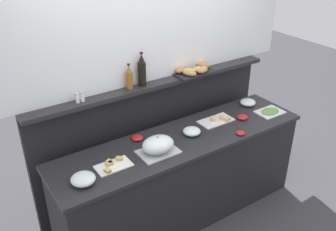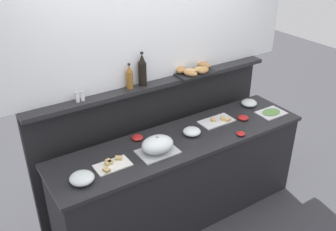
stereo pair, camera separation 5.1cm
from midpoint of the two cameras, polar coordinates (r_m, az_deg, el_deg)
The scene contains 19 objects.
ground_plane at distance 4.35m, azimuth -2.24°, elevation -10.14°, with size 12.00×12.00×0.00m, color #38383D.
buffet_counter at distance 3.68m, azimuth 2.47°, elevation -9.48°, with size 2.48×0.63×0.91m.
back_ledge_unit at distance 3.88m, azimuth -1.62°, elevation -2.99°, with size 2.55×0.22×1.31m.
upper_wall_panel at distance 3.42m, azimuth -2.13°, elevation 15.64°, with size 3.15×0.08×1.29m, color white.
sandwich_platter_side at distance 3.09m, azimuth -8.02°, elevation -7.40°, with size 0.29×0.17×0.04m.
sandwich_platter_rear at distance 3.72m, azimuth 7.92°, elevation -0.80°, with size 0.35×0.18×0.04m.
cold_cuts_platter at distance 3.98m, azimuth 15.74°, elevation 0.43°, with size 0.28×0.21×0.02m.
serving_cloche at distance 3.19m, azimuth -1.14°, elevation -4.53°, with size 0.34×0.24×0.17m.
glass_bowl_large at distance 3.47m, azimuth 4.06°, elevation -2.48°, with size 0.16×0.16×0.07m.
glass_bowl_medium at distance 2.95m, azimuth -12.45°, elevation -9.31°, with size 0.19×0.19×0.08m.
glass_bowl_small at distance 4.08m, azimuth 12.56°, elevation 1.83°, with size 0.16×0.16×0.07m.
condiment_bowl_teal at distance 3.53m, azimuth 11.40°, elevation -2.71°, with size 0.08×0.08×0.03m, color red.
condiment_bowl_dark at distance 3.80m, azimuth 11.72°, elevation -0.33°, with size 0.11×0.11×0.04m, color red.
condiment_bowl_red at distance 3.40m, azimuth -4.25°, elevation -3.36°, with size 0.11×0.11×0.04m, color red.
vinegar_bottle_amber at distance 3.38m, azimuth -5.43°, elevation 5.78°, with size 0.06×0.06×0.24m.
wine_bottle_dark at distance 3.42m, azimuth -3.49°, elevation 6.84°, with size 0.08×0.08×0.32m.
salt_shaker at distance 3.22m, azimuth -13.16°, elevation 2.73°, with size 0.03×0.03×0.09m.
pepper_shaker at distance 3.23m, azimuth -12.43°, elevation 2.92°, with size 0.03×0.03×0.09m.
bread_basket at distance 3.73m, azimuth 4.46°, elevation 6.88°, with size 0.43×0.28×0.08m.
Camera 2 is at (-1.68, -2.37, 2.71)m, focal length 40.15 mm.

